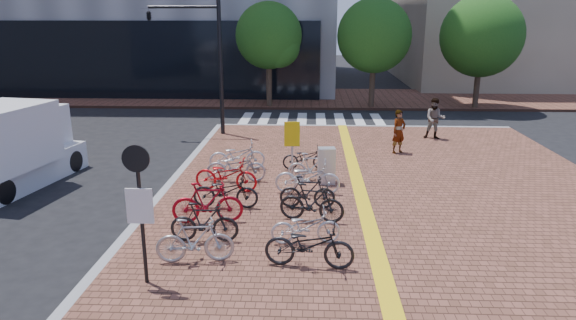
{
  "coord_description": "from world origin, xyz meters",
  "views": [
    {
      "loc": [
        0.49,
        -12.52,
        5.31
      ],
      "look_at": [
        -0.16,
        1.65,
        1.3
      ],
      "focal_mm": 32.0,
      "sensor_mm": 36.0,
      "label": 1
    }
  ],
  "objects_px": {
    "bike_4": "(226,175)",
    "utility_box": "(326,166)",
    "bike_1": "(204,222)",
    "bike_9": "(312,203)",
    "pedestrian_b": "(435,119)",
    "bike_6": "(237,155)",
    "bike_3": "(226,191)",
    "pedestrian_a": "(399,132)",
    "bike_7": "(309,245)",
    "bike_10": "(307,192)",
    "traffic_light_pole": "(188,39)",
    "notice_sign": "(139,198)",
    "bike_0": "(195,241)",
    "bike_13": "(306,158)",
    "bike_11": "(307,177)",
    "bike_12": "(312,167)",
    "bike_5": "(236,166)",
    "box_truck": "(12,147)",
    "bike_2": "(207,203)",
    "bike_8": "(306,226)",
    "yellow_sign": "(292,139)"
  },
  "relations": [
    {
      "from": "bike_4",
      "to": "utility_box",
      "type": "xyz_separation_m",
      "value": [
        3.06,
        0.87,
        0.07
      ]
    },
    {
      "from": "bike_1",
      "to": "bike_4",
      "type": "bearing_deg",
      "value": 0.51
    },
    {
      "from": "bike_9",
      "to": "pedestrian_b",
      "type": "distance_m",
      "value": 10.89
    },
    {
      "from": "bike_6",
      "to": "bike_3",
      "type": "bearing_deg",
      "value": 172.7
    },
    {
      "from": "bike_1",
      "to": "bike_3",
      "type": "bearing_deg",
      "value": -4.2
    },
    {
      "from": "pedestrian_a",
      "to": "bike_7",
      "type": "bearing_deg",
      "value": -142.54
    },
    {
      "from": "bike_10",
      "to": "traffic_light_pole",
      "type": "distance_m",
      "value": 11.22
    },
    {
      "from": "bike_7",
      "to": "notice_sign",
      "type": "xyz_separation_m",
      "value": [
        -3.25,
        -0.84,
        1.3
      ]
    },
    {
      "from": "bike_0",
      "to": "bike_7",
      "type": "distance_m",
      "value": 2.46
    },
    {
      "from": "notice_sign",
      "to": "bike_13",
      "type": "bearing_deg",
      "value": 68.99
    },
    {
      "from": "bike_11",
      "to": "utility_box",
      "type": "distance_m",
      "value": 1.18
    },
    {
      "from": "bike_12",
      "to": "utility_box",
      "type": "relative_size",
      "value": 1.33
    },
    {
      "from": "bike_0",
      "to": "bike_11",
      "type": "distance_m",
      "value": 5.14
    },
    {
      "from": "bike_5",
      "to": "bike_1",
      "type": "bearing_deg",
      "value": 176.59
    },
    {
      "from": "bike_7",
      "to": "bike_3",
      "type": "bearing_deg",
      "value": 40.73
    },
    {
      "from": "utility_box",
      "to": "box_truck",
      "type": "xyz_separation_m",
      "value": [
        -10.01,
        -0.19,
        0.55
      ]
    },
    {
      "from": "bike_6",
      "to": "bike_4",
      "type": "bearing_deg",
      "value": 169.14
    },
    {
      "from": "bike_2",
      "to": "bike_7",
      "type": "bearing_deg",
      "value": -138.92
    },
    {
      "from": "bike_6",
      "to": "pedestrian_b",
      "type": "xyz_separation_m",
      "value": [
        7.85,
        4.99,
        0.38
      ]
    },
    {
      "from": "bike_10",
      "to": "pedestrian_a",
      "type": "xyz_separation_m",
      "value": [
        3.46,
        6.11,
        0.38
      ]
    },
    {
      "from": "bike_4",
      "to": "utility_box",
      "type": "height_order",
      "value": "utility_box"
    },
    {
      "from": "bike_0",
      "to": "bike_2",
      "type": "bearing_deg",
      "value": -3.07
    },
    {
      "from": "bike_9",
      "to": "bike_13",
      "type": "relative_size",
      "value": 1.07
    },
    {
      "from": "bike_10",
      "to": "bike_13",
      "type": "xyz_separation_m",
      "value": [
        -0.1,
        3.72,
        -0.05
      ]
    },
    {
      "from": "bike_5",
      "to": "bike_8",
      "type": "xyz_separation_m",
      "value": [
        2.29,
        -4.57,
        -0.07
      ]
    },
    {
      "from": "bike_6",
      "to": "pedestrian_b",
      "type": "height_order",
      "value": "pedestrian_b"
    },
    {
      "from": "bike_4",
      "to": "bike_1",
      "type": "bearing_deg",
      "value": -171.95
    },
    {
      "from": "bike_13",
      "to": "bike_8",
      "type": "bearing_deg",
      "value": 174.34
    },
    {
      "from": "pedestrian_b",
      "to": "utility_box",
      "type": "distance_m",
      "value": 7.99
    },
    {
      "from": "bike_3",
      "to": "box_truck",
      "type": "relative_size",
      "value": 0.37
    },
    {
      "from": "bike_0",
      "to": "notice_sign",
      "type": "distance_m",
      "value": 1.78
    },
    {
      "from": "bike_7",
      "to": "traffic_light_pole",
      "type": "bearing_deg",
      "value": 29.3
    },
    {
      "from": "bike_7",
      "to": "bike_12",
      "type": "distance_m",
      "value": 5.91
    },
    {
      "from": "bike_8",
      "to": "box_truck",
      "type": "distance_m",
      "value": 10.38
    },
    {
      "from": "bike_0",
      "to": "bike_10",
      "type": "bearing_deg",
      "value": -42.55
    },
    {
      "from": "bike_3",
      "to": "bike_5",
      "type": "relative_size",
      "value": 0.96
    },
    {
      "from": "bike_8",
      "to": "bike_4",
      "type": "bearing_deg",
      "value": 27.47
    },
    {
      "from": "bike_1",
      "to": "yellow_sign",
      "type": "xyz_separation_m",
      "value": [
        1.87,
        5.11,
        0.81
      ]
    },
    {
      "from": "bike_12",
      "to": "pedestrian_a",
      "type": "height_order",
      "value": "pedestrian_a"
    },
    {
      "from": "bike_7",
      "to": "pedestrian_b",
      "type": "height_order",
      "value": "pedestrian_b"
    },
    {
      "from": "bike_12",
      "to": "bike_13",
      "type": "distance_m",
      "value": 1.29
    },
    {
      "from": "bike_7",
      "to": "bike_10",
      "type": "bearing_deg",
      "value": 7.41
    },
    {
      "from": "pedestrian_a",
      "to": "utility_box",
      "type": "relative_size",
      "value": 1.45
    },
    {
      "from": "bike_2",
      "to": "bike_6",
      "type": "xyz_separation_m",
      "value": [
        0.09,
        4.75,
        -0.04
      ]
    },
    {
      "from": "bike_1",
      "to": "pedestrian_b",
      "type": "distance_m",
      "value": 13.38
    },
    {
      "from": "bike_6",
      "to": "box_truck",
      "type": "xyz_separation_m",
      "value": [
        -6.97,
        -1.56,
        0.63
      ]
    },
    {
      "from": "bike_8",
      "to": "bike_12",
      "type": "xyz_separation_m",
      "value": [
        0.14,
        4.75,
        0.04
      ]
    },
    {
      "from": "bike_3",
      "to": "yellow_sign",
      "type": "distance_m",
      "value": 3.45
    },
    {
      "from": "bike_0",
      "to": "bike_8",
      "type": "xyz_separation_m",
      "value": [
        2.36,
        1.06,
        -0.08
      ]
    },
    {
      "from": "bike_5",
      "to": "box_truck",
      "type": "bearing_deg",
      "value": 89.75
    }
  ]
}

